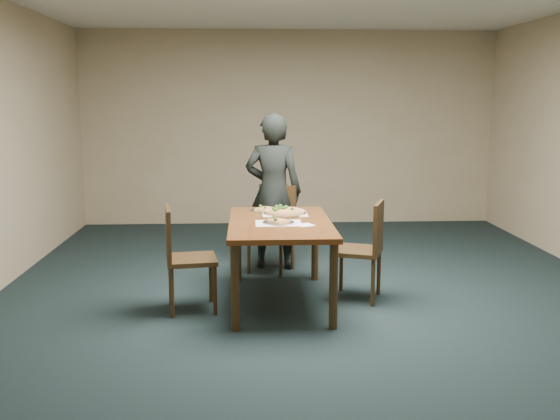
{
  "coord_description": "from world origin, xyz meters",
  "views": [
    {
      "loc": [
        -0.6,
        -5.14,
        1.81
      ],
      "look_at": [
        -0.32,
        0.28,
        0.85
      ],
      "focal_mm": 40.0,
      "sensor_mm": 36.0,
      "label": 1
    }
  ],
  "objects_px": {
    "dining_table": "(280,231)",
    "slice_plate_far": "(264,210)",
    "diner": "(273,192)",
    "chair_far": "(274,223)",
    "slice_plate_near": "(278,222)",
    "chair_left": "(182,253)",
    "pizza_pan": "(284,211)",
    "chair_right": "(366,245)"
  },
  "relations": [
    {
      "from": "chair_far",
      "to": "slice_plate_near",
      "type": "height_order",
      "value": "chair_far"
    },
    {
      "from": "chair_right",
      "to": "pizza_pan",
      "type": "height_order",
      "value": "chair_right"
    },
    {
      "from": "chair_left",
      "to": "pizza_pan",
      "type": "height_order",
      "value": "chair_left"
    },
    {
      "from": "chair_left",
      "to": "pizza_pan",
      "type": "distance_m",
      "value": 1.09
    },
    {
      "from": "chair_far",
      "to": "slice_plate_far",
      "type": "bearing_deg",
      "value": -77.09
    },
    {
      "from": "chair_right",
      "to": "chair_left",
      "type": "bearing_deg",
      "value": -62.09
    },
    {
      "from": "diner",
      "to": "slice_plate_near",
      "type": "bearing_deg",
      "value": 100.54
    },
    {
      "from": "pizza_pan",
      "to": "chair_right",
      "type": "bearing_deg",
      "value": -22.96
    },
    {
      "from": "dining_table",
      "to": "chair_left",
      "type": "distance_m",
      "value": 0.88
    },
    {
      "from": "chair_far",
      "to": "pizza_pan",
      "type": "relative_size",
      "value": 2.25
    },
    {
      "from": "chair_left",
      "to": "slice_plate_near",
      "type": "distance_m",
      "value": 0.87
    },
    {
      "from": "chair_right",
      "to": "diner",
      "type": "height_order",
      "value": "diner"
    },
    {
      "from": "chair_far",
      "to": "chair_right",
      "type": "distance_m",
      "value": 1.32
    },
    {
      "from": "chair_left",
      "to": "slice_plate_near",
      "type": "xyz_separation_m",
      "value": [
        0.83,
        0.07,
        0.25
      ]
    },
    {
      "from": "chair_far",
      "to": "chair_left",
      "type": "distance_m",
      "value": 1.53
    },
    {
      "from": "dining_table",
      "to": "pizza_pan",
      "type": "height_order",
      "value": "pizza_pan"
    },
    {
      "from": "slice_plate_near",
      "to": "slice_plate_far",
      "type": "height_order",
      "value": "slice_plate_near"
    },
    {
      "from": "chair_right",
      "to": "slice_plate_far",
      "type": "xyz_separation_m",
      "value": [
        -0.91,
        0.48,
        0.25
      ]
    },
    {
      "from": "pizza_pan",
      "to": "slice_plate_far",
      "type": "distance_m",
      "value": 0.25
    },
    {
      "from": "slice_plate_near",
      "to": "slice_plate_far",
      "type": "relative_size",
      "value": 1.0
    },
    {
      "from": "slice_plate_near",
      "to": "pizza_pan",
      "type": "bearing_deg",
      "value": 79.88
    },
    {
      "from": "chair_far",
      "to": "chair_right",
      "type": "height_order",
      "value": "same"
    },
    {
      "from": "dining_table",
      "to": "slice_plate_near",
      "type": "bearing_deg",
      "value": -101.56
    },
    {
      "from": "diner",
      "to": "slice_plate_near",
      "type": "height_order",
      "value": "diner"
    },
    {
      "from": "chair_far",
      "to": "diner",
      "type": "height_order",
      "value": "diner"
    },
    {
      "from": "chair_far",
      "to": "chair_left",
      "type": "relative_size",
      "value": 1.0
    },
    {
      "from": "pizza_pan",
      "to": "slice_plate_far",
      "type": "bearing_deg",
      "value": 136.42
    },
    {
      "from": "chair_far",
      "to": "diner",
      "type": "relative_size",
      "value": 0.54
    },
    {
      "from": "chair_far",
      "to": "diner",
      "type": "xyz_separation_m",
      "value": [
        0.0,
        0.09,
        0.32
      ]
    },
    {
      "from": "pizza_pan",
      "to": "diner",
      "type": "bearing_deg",
      "value": 94.74
    },
    {
      "from": "diner",
      "to": "slice_plate_far",
      "type": "bearing_deg",
      "value": 91.3
    },
    {
      "from": "dining_table",
      "to": "chair_left",
      "type": "relative_size",
      "value": 1.65
    },
    {
      "from": "dining_table",
      "to": "chair_far",
      "type": "bearing_deg",
      "value": 90.49
    },
    {
      "from": "dining_table",
      "to": "diner",
      "type": "bearing_deg",
      "value": 90.44
    },
    {
      "from": "chair_far",
      "to": "slice_plate_far",
      "type": "height_order",
      "value": "chair_far"
    },
    {
      "from": "chair_right",
      "to": "diner",
      "type": "bearing_deg",
      "value": -125.27
    },
    {
      "from": "dining_table",
      "to": "chair_far",
      "type": "height_order",
      "value": "chair_far"
    },
    {
      "from": "dining_table",
      "to": "slice_plate_far",
      "type": "distance_m",
      "value": 0.55
    },
    {
      "from": "chair_left",
      "to": "pizza_pan",
      "type": "relative_size",
      "value": 2.25
    },
    {
      "from": "diner",
      "to": "slice_plate_near",
      "type": "distance_m",
      "value": 1.3
    },
    {
      "from": "chair_far",
      "to": "pizza_pan",
      "type": "bearing_deg",
      "value": -60.49
    },
    {
      "from": "chair_left",
      "to": "pizza_pan",
      "type": "xyz_separation_m",
      "value": [
        0.91,
        0.53,
        0.26
      ]
    }
  ]
}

